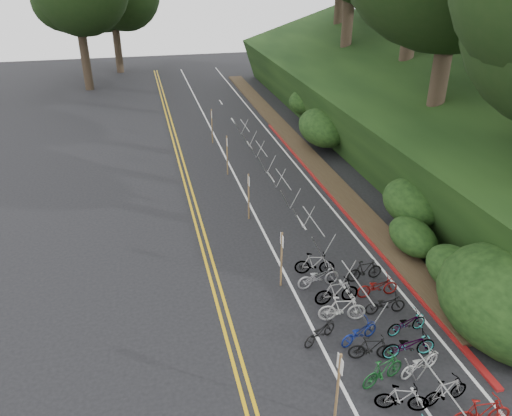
{
  "coord_description": "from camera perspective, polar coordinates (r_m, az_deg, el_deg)",
  "views": [
    {
      "loc": [
        -4.29,
        -11.17,
        12.1
      ],
      "look_at": [
        0.65,
        9.6,
        1.3
      ],
      "focal_mm": 35.0,
      "sensor_mm": 36.0,
      "label": 1
    }
  ],
  "objects": [
    {
      "name": "embankment",
      "position": [
        36.07,
        16.03,
        10.48
      ],
      "size": [
        14.3,
        48.14,
        9.11
      ],
      "color": "black",
      "rests_on": "ground"
    },
    {
      "name": "bike_racks_rest",
      "position": [
        27.63,
        3.12,
        2.79
      ],
      "size": [
        1.14,
        23.0,
        1.17
      ],
      "color": "#9FA0A0",
      "rests_on": "ground"
    },
    {
      "name": "signposts_rest",
      "position": [
        27.77,
        -2.2,
        4.22
      ],
      "size": [
        0.08,
        18.4,
        2.5
      ],
      "color": "brown",
      "rests_on": "ground"
    },
    {
      "name": "red_curb",
      "position": [
        27.96,
        8.97,
        0.96
      ],
      "size": [
        0.25,
        28.0,
        0.1
      ],
      "primitive_type": "cube",
      "color": "maroon",
      "rests_on": "ground"
    },
    {
      "name": "bike_rack_front",
      "position": [
        16.26,
        20.81,
        -19.51
      ],
      "size": [
        1.09,
        3.04,
        1.06
      ],
      "color": "#9FA0A0",
      "rests_on": "ground"
    },
    {
      "name": "bike_valet",
      "position": [
        18.4,
        13.82,
        -13.26
      ],
      "size": [
        3.16,
        10.32,
        1.09
      ],
      "color": "slate",
      "rests_on": "ground"
    },
    {
      "name": "ground",
      "position": [
        17.01,
        5.66,
        -18.65
      ],
      "size": [
        120.0,
        120.0,
        0.0
      ],
      "primitive_type": "plane",
      "color": "black",
      "rests_on": "ground"
    },
    {
      "name": "signpost_near",
      "position": [
        14.87,
        9.35,
        -19.27
      ],
      "size": [
        0.08,
        0.4,
        2.57
      ],
      "color": "brown",
      "rests_on": "ground"
    },
    {
      "name": "bike_front",
      "position": [
        18.04,
        7.28,
        -13.87
      ],
      "size": [
        1.18,
        1.59,
        0.8
      ],
      "primitive_type": "imported",
      "rotation": [
        0.0,
        0.0,
        2.06
      ],
      "color": "black",
      "rests_on": "ground"
    },
    {
      "name": "road_markings",
      "position": [
        24.95,
        -0.3,
        -2.15
      ],
      "size": [
        7.47,
        80.0,
        0.01
      ],
      "color": "gold",
      "rests_on": "ground"
    }
  ]
}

